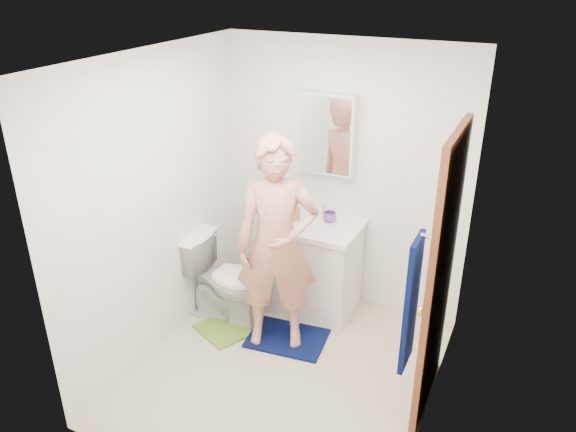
% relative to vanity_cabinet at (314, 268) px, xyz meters
% --- Properties ---
extents(floor, '(2.20, 2.40, 0.02)m').
position_rel_vanity_cabinet_xyz_m(floor, '(0.15, -0.91, -0.41)').
color(floor, beige).
rests_on(floor, ground).
extents(ceiling, '(2.20, 2.40, 0.02)m').
position_rel_vanity_cabinet_xyz_m(ceiling, '(0.15, -0.91, 2.01)').
color(ceiling, white).
rests_on(ceiling, ground).
extents(wall_back, '(2.20, 0.02, 2.40)m').
position_rel_vanity_cabinet_xyz_m(wall_back, '(0.15, 0.30, 0.80)').
color(wall_back, white).
rests_on(wall_back, ground).
extents(wall_front, '(2.20, 0.02, 2.40)m').
position_rel_vanity_cabinet_xyz_m(wall_front, '(0.15, -2.12, 0.80)').
color(wall_front, white).
rests_on(wall_front, ground).
extents(wall_left, '(0.02, 2.40, 2.40)m').
position_rel_vanity_cabinet_xyz_m(wall_left, '(-0.96, -0.91, 0.80)').
color(wall_left, white).
rests_on(wall_left, ground).
extents(wall_right, '(0.02, 2.40, 2.40)m').
position_rel_vanity_cabinet_xyz_m(wall_right, '(1.26, -0.91, 0.80)').
color(wall_right, white).
rests_on(wall_right, ground).
extents(vanity_cabinet, '(0.75, 0.55, 0.80)m').
position_rel_vanity_cabinet_xyz_m(vanity_cabinet, '(0.00, 0.00, 0.00)').
color(vanity_cabinet, white).
rests_on(vanity_cabinet, floor).
extents(countertop, '(0.79, 0.59, 0.05)m').
position_rel_vanity_cabinet_xyz_m(countertop, '(0.00, 0.00, 0.43)').
color(countertop, white).
rests_on(countertop, vanity_cabinet).
extents(sink_basin, '(0.40, 0.40, 0.03)m').
position_rel_vanity_cabinet_xyz_m(sink_basin, '(0.00, 0.00, 0.44)').
color(sink_basin, white).
rests_on(sink_basin, countertop).
extents(faucet, '(0.03, 0.03, 0.12)m').
position_rel_vanity_cabinet_xyz_m(faucet, '(0.00, 0.18, 0.51)').
color(faucet, silver).
rests_on(faucet, countertop).
extents(medicine_cabinet, '(0.50, 0.12, 0.70)m').
position_rel_vanity_cabinet_xyz_m(medicine_cabinet, '(0.00, 0.22, 1.20)').
color(medicine_cabinet, white).
rests_on(medicine_cabinet, wall_back).
extents(mirror_panel, '(0.46, 0.01, 0.66)m').
position_rel_vanity_cabinet_xyz_m(mirror_panel, '(0.00, 0.16, 1.20)').
color(mirror_panel, white).
rests_on(mirror_panel, wall_back).
extents(door, '(0.05, 0.80, 2.05)m').
position_rel_vanity_cabinet_xyz_m(door, '(1.22, -0.76, 0.62)').
color(door, brown).
rests_on(door, ground).
extents(door_knob, '(0.07, 0.07, 0.07)m').
position_rel_vanity_cabinet_xyz_m(door_knob, '(1.18, -1.08, 0.55)').
color(door_knob, gold).
rests_on(door_knob, door).
extents(towel, '(0.03, 0.24, 0.80)m').
position_rel_vanity_cabinet_xyz_m(towel, '(1.18, -1.48, 0.85)').
color(towel, '#071042').
rests_on(towel, wall_right).
extents(towel_hook, '(0.06, 0.02, 0.02)m').
position_rel_vanity_cabinet_xyz_m(towel_hook, '(1.22, -1.48, 1.27)').
color(towel_hook, silver).
rests_on(towel_hook, wall_right).
extents(toilet, '(0.78, 0.45, 0.79)m').
position_rel_vanity_cabinet_xyz_m(toilet, '(-0.62, -0.48, -0.00)').
color(toilet, white).
rests_on(toilet, floor).
extents(bath_mat, '(0.69, 0.53, 0.02)m').
position_rel_vanity_cabinet_xyz_m(bath_mat, '(-0.00, -0.57, -0.39)').
color(bath_mat, '#071042').
rests_on(bath_mat, floor).
extents(green_rug, '(0.55, 0.52, 0.02)m').
position_rel_vanity_cabinet_xyz_m(green_rug, '(-0.56, -0.69, -0.39)').
color(green_rug, olive).
rests_on(green_rug, floor).
extents(soap_dispenser, '(0.11, 0.12, 0.19)m').
position_rel_vanity_cabinet_xyz_m(soap_dispenser, '(-0.20, -0.02, 0.55)').
color(soap_dispenser, '#C7785D').
rests_on(soap_dispenser, countertop).
extents(toothbrush_cup, '(0.12, 0.12, 0.09)m').
position_rel_vanity_cabinet_xyz_m(toothbrush_cup, '(0.10, 0.09, 0.50)').
color(toothbrush_cup, '#6C469B').
rests_on(toothbrush_cup, countertop).
extents(man, '(0.76, 0.64, 1.78)m').
position_rel_vanity_cabinet_xyz_m(man, '(-0.07, -0.62, 0.51)').
color(man, tan).
rests_on(man, bath_mat).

